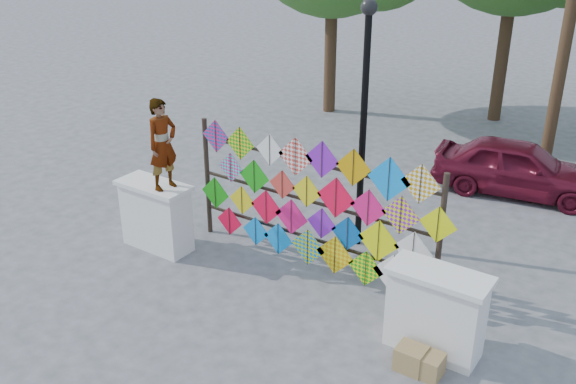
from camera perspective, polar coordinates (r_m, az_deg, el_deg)
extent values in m
plane|color=gray|center=(10.84, -0.33, -8.33)|extent=(80.00, 80.00, 0.00)
cube|color=white|center=(11.97, -11.62, -2.24)|extent=(1.30, 0.55, 1.20)
cube|color=white|center=(11.70, -11.88, 0.56)|extent=(1.40, 0.65, 0.08)
cube|color=white|center=(9.34, 12.97, -10.56)|extent=(1.30, 0.55, 1.20)
cube|color=white|center=(9.00, 13.35, -7.21)|extent=(1.40, 0.65, 0.08)
cylinder|color=black|center=(12.13, -7.18, 1.32)|extent=(0.09, 0.09, 2.30)
cylinder|color=black|center=(9.98, 13.31, -4.48)|extent=(0.09, 0.09, 2.30)
cube|color=black|center=(11.14, 2.00, -4.10)|extent=(4.60, 0.04, 0.04)
cube|color=black|center=(10.83, 2.05, -0.84)|extent=(4.60, 0.04, 0.04)
cube|color=black|center=(10.55, 2.11, 2.61)|extent=(4.60, 0.04, 0.04)
cube|color=#064F9E|center=(11.58, -6.43, 4.95)|extent=(0.61, 0.01, 0.61)
cube|color=black|center=(11.57, -6.47, 4.94)|extent=(0.01, 0.01, 0.60)
cube|color=#159912|center=(11.26, -4.28, 4.33)|extent=(0.62, 0.01, 0.62)
cube|color=black|center=(11.25, -4.32, 4.31)|extent=(0.01, 0.01, 0.60)
cube|color=white|center=(10.89, -1.63, 3.75)|extent=(0.57, 0.01, 0.57)
cube|color=black|center=(10.88, -1.66, 3.73)|extent=(0.01, 0.01, 0.55)
cube|color=white|center=(10.62, 0.67, 3.17)|extent=(0.69, 0.01, 0.69)
cube|color=black|center=(10.61, 0.63, 3.15)|extent=(0.01, 0.01, 0.67)
cube|color=purple|center=(10.34, 3.04, 2.90)|extent=(0.64, 0.01, 0.64)
cube|color=black|center=(10.33, 3.01, 2.88)|extent=(0.01, 0.01, 0.63)
cube|color=#CF9106|center=(10.08, 5.83, 2.18)|extent=(0.63, 0.01, 0.63)
cube|color=black|center=(10.07, 5.80, 2.16)|extent=(0.01, 0.01, 0.62)
cube|color=#0A88EB|center=(9.85, 8.96, 1.12)|extent=(0.73, 0.01, 0.73)
cube|color=black|center=(9.84, 8.93, 1.10)|extent=(0.01, 0.01, 0.72)
cube|color=#CF9106|center=(9.65, 11.71, 0.72)|extent=(0.64, 0.01, 0.64)
cube|color=black|center=(9.64, 11.68, 0.69)|extent=(0.01, 0.01, 0.63)
cube|color=#0EEAE1|center=(11.52, -5.11, 2.18)|extent=(0.56, 0.01, 0.56)
cube|color=black|center=(11.51, -5.15, 2.17)|extent=(0.01, 0.01, 0.55)
cube|color=#159912|center=(11.24, -3.01, 1.38)|extent=(0.64, 0.01, 0.64)
cube|color=black|center=(11.23, -3.05, 1.36)|extent=(0.01, 0.01, 0.63)
cube|color=red|center=(10.92, -0.51, 0.66)|extent=(0.53, 0.01, 0.53)
cube|color=black|center=(10.91, -0.54, 0.64)|extent=(0.01, 0.01, 0.52)
cube|color=yellow|center=(10.67, 1.68, 0.05)|extent=(0.58, 0.01, 0.58)
cube|color=black|center=(10.66, 1.64, 0.02)|extent=(0.01, 0.01, 0.57)
cube|color=#F50A32|center=(10.40, 4.28, -0.52)|extent=(0.72, 0.01, 0.72)
cube|color=black|center=(10.39, 4.24, -0.54)|extent=(0.01, 0.01, 0.71)
cube|color=#E31567|center=(10.16, 7.14, -1.42)|extent=(0.64, 0.01, 0.64)
cube|color=black|center=(10.15, 7.11, -1.45)|extent=(0.01, 0.01, 0.63)
cube|color=purple|center=(9.94, 9.99, -2.04)|extent=(0.65, 0.01, 0.65)
cube|color=black|center=(9.93, 9.96, -2.07)|extent=(0.01, 0.01, 0.64)
cube|color=#E5ED09|center=(9.74, 13.18, -2.85)|extent=(0.60, 0.01, 0.60)
cube|color=black|center=(9.73, 13.16, -2.88)|extent=(0.01, 0.01, 0.59)
cube|color=#159912|center=(11.93, -6.48, -0.08)|extent=(0.64, 0.01, 0.64)
cube|color=black|center=(11.93, -6.52, -0.10)|extent=(0.01, 0.01, 0.62)
cube|color=yellow|center=(11.56, -4.11, -0.74)|extent=(0.56, 0.01, 0.56)
cube|color=black|center=(11.56, -4.15, -0.76)|extent=(0.01, 0.01, 0.55)
cube|color=#F50A32|center=(11.26, -1.95, -1.36)|extent=(0.66, 0.01, 0.66)
cube|color=black|center=(11.26, -1.99, -1.39)|extent=(0.01, 0.01, 0.65)
cube|color=#E31567|center=(11.01, 0.30, -2.22)|extent=(0.67, 0.01, 0.67)
cube|color=black|center=(11.00, 0.27, -2.25)|extent=(0.01, 0.01, 0.66)
cube|color=purple|center=(10.70, 3.01, -2.81)|extent=(0.57, 0.01, 0.57)
cube|color=black|center=(10.69, 2.97, -2.83)|extent=(0.01, 0.01, 0.56)
cube|color=#064F9E|center=(10.50, 5.31, -3.69)|extent=(0.61, 0.01, 0.61)
cube|color=black|center=(10.49, 5.28, -3.72)|extent=(0.01, 0.01, 0.60)
cube|color=#E5ED09|center=(10.26, 8.04, -4.33)|extent=(0.73, 0.01, 0.73)
cube|color=black|center=(10.25, 8.01, -4.36)|extent=(0.01, 0.01, 0.72)
cube|color=white|center=(10.05, 11.06, -5.12)|extent=(0.65, 0.01, 0.65)
cube|color=black|center=(10.04, 11.03, -5.15)|extent=(0.01, 0.01, 0.64)
cube|color=#F50A32|center=(11.90, -5.22, -2.59)|extent=(0.57, 0.01, 0.57)
cube|color=black|center=(11.90, -5.25, -2.61)|extent=(0.01, 0.01, 0.56)
cube|color=#0A88EB|center=(11.58, -2.88, -3.49)|extent=(0.57, 0.01, 0.57)
cube|color=black|center=(11.57, -2.92, -3.51)|extent=(0.01, 0.01, 0.56)
cube|color=#0A88EB|center=(11.32, -0.87, -4.16)|extent=(0.61, 0.01, 0.61)
cube|color=black|center=(11.32, -0.91, -4.19)|extent=(0.01, 0.01, 0.60)
cube|color=#0A88EB|center=(11.01, 1.77, -4.92)|extent=(0.69, 0.01, 0.69)
cube|color=black|center=(11.01, 1.74, -4.94)|extent=(0.01, 0.01, 0.68)
cube|color=#CF9106|center=(10.77, 4.19, -5.61)|extent=(0.72, 0.01, 0.72)
cube|color=black|center=(10.76, 4.16, -5.64)|extent=(0.01, 0.01, 0.70)
cube|color=#E5ED09|center=(10.56, 6.92, -6.75)|extent=(0.65, 0.01, 0.65)
cube|color=black|center=(10.55, 6.89, -6.78)|extent=(0.01, 0.01, 0.64)
cube|color=white|center=(10.36, 9.36, -7.23)|extent=(0.73, 0.01, 0.73)
cube|color=black|center=(10.35, 9.33, -7.25)|extent=(0.01, 0.01, 0.72)
cube|color=#E31567|center=(10.19, 12.33, -8.20)|extent=(0.71, 0.01, 0.71)
cube|color=black|center=(10.18, 12.31, -8.23)|extent=(0.01, 0.01, 0.70)
cylinder|color=#462E1E|center=(19.55, 3.80, 12.64)|extent=(0.36, 0.36, 3.85)
cylinder|color=#462E1E|center=(19.60, 18.58, 11.91)|extent=(0.36, 0.36, 4.12)
cylinder|color=#462E1E|center=(16.11, 23.30, 11.27)|extent=(0.28, 0.28, 5.50)
imported|color=#99999E|center=(11.18, -11.09, 4.17)|extent=(0.45, 0.63, 1.61)
imported|color=maroon|center=(14.81, 19.77, 2.08)|extent=(3.76, 1.98, 1.22)
cylinder|color=black|center=(11.34, 6.65, 4.83)|extent=(0.12, 0.12, 4.20)
sphere|color=black|center=(10.81, 7.24, 16.00)|extent=(0.28, 0.28, 0.28)
cube|color=olive|center=(9.19, 10.87, -14.31)|extent=(0.39, 0.35, 0.35)
cube|color=olive|center=(9.14, 12.33, -14.77)|extent=(0.39, 0.36, 0.33)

